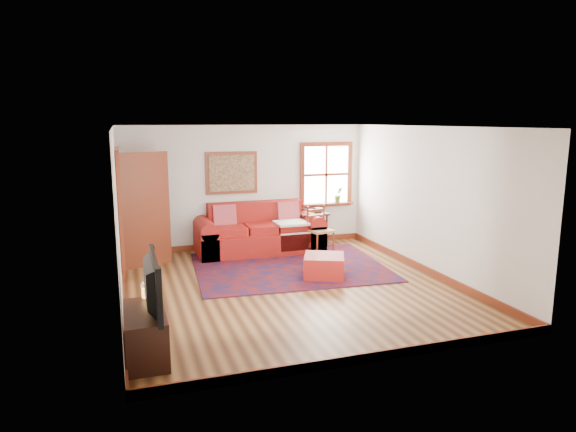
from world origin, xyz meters
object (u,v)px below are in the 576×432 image
object	(u,v)px
ladder_back_chair	(319,228)
media_cabinet	(146,334)
red_leather_sofa	(259,236)
side_table	(313,218)
red_ottoman	(324,266)

from	to	relation	value
ladder_back_chair	media_cabinet	world-z (taller)	ladder_back_chair
red_leather_sofa	media_cabinet	distance (m)	4.76
ladder_back_chair	media_cabinet	xyz separation A→B (m)	(-3.49, -3.61, -0.24)
red_leather_sofa	side_table	distance (m)	1.21
red_ottoman	ladder_back_chair	world-z (taller)	ladder_back_chair
red_ottoman	ladder_back_chair	size ratio (longest dim) A/B	0.70
red_ottoman	side_table	bearing A→B (deg)	97.86
red_ottoman	ladder_back_chair	xyz separation A→B (m)	(0.49, 1.48, 0.32)
side_table	red_leather_sofa	bearing A→B (deg)	-175.05
red_ottoman	media_cabinet	size ratio (longest dim) A/B	0.67
side_table	ladder_back_chair	distance (m)	0.61
red_ottoman	media_cabinet	xyz separation A→B (m)	(-3.00, -2.13, 0.08)
red_leather_sofa	media_cabinet	size ratio (longest dim) A/B	2.53
red_leather_sofa	red_ottoman	world-z (taller)	red_leather_sofa
side_table	ladder_back_chair	world-z (taller)	ladder_back_chair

